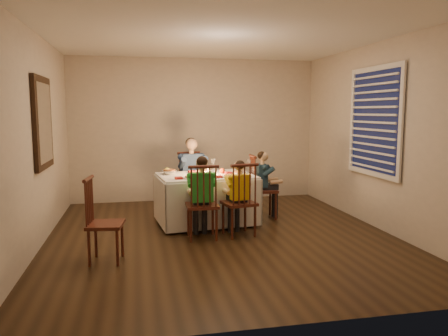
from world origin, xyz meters
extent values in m
plane|color=black|center=(0.00, 0.00, 0.00)|extent=(5.00, 5.00, 0.00)
cube|color=#B8AC9D|center=(-2.25, 0.00, 1.30)|extent=(0.02, 5.00, 2.60)
cube|color=#B8AC9D|center=(2.25, 0.00, 1.30)|extent=(0.02, 5.00, 2.60)
cube|color=#B8AC9D|center=(0.00, 2.50, 1.30)|extent=(4.50, 0.02, 2.60)
plane|color=white|center=(0.00, 0.00, 2.60)|extent=(5.00, 5.00, 0.00)
cube|color=white|center=(-0.09, 0.72, 0.70)|extent=(1.45, 1.10, 0.04)
cube|color=white|center=(-0.14, 1.21, 0.36)|extent=(1.38, 0.17, 0.66)
cube|color=white|center=(-0.04, 0.23, 0.36)|extent=(1.38, 0.17, 0.66)
cube|color=white|center=(0.59, 0.80, 0.36)|extent=(0.13, 1.00, 0.66)
cube|color=white|center=(-0.77, 0.65, 0.36)|extent=(0.13, 1.00, 0.66)
cylinder|color=silver|center=(-0.08, 1.00, 0.73)|extent=(0.29, 0.29, 0.02)
cylinder|color=silver|center=(-0.34, 0.41, 0.73)|extent=(0.29, 0.29, 0.02)
cylinder|color=silver|center=(0.22, 0.43, 0.73)|extent=(0.29, 0.29, 0.02)
cylinder|color=silver|center=(0.43, 0.77, 0.73)|extent=(0.29, 0.29, 0.02)
cylinder|color=silver|center=(-0.16, 0.71, 0.77)|extent=(0.06, 0.06, 0.10)
cylinder|color=silver|center=(-0.04, 0.73, 0.77)|extent=(0.06, 0.06, 0.10)
sphere|color=#FAEE42|center=(-0.64, 0.95, 0.77)|extent=(0.09, 0.09, 0.09)
sphere|color=#E84913|center=(0.17, 0.80, 0.76)|extent=(0.08, 0.08, 0.08)
imported|color=silver|center=(-0.61, 0.89, 0.75)|extent=(0.23, 0.23, 0.06)
cube|color=black|center=(-2.22, 0.30, 1.50)|extent=(0.05, 0.95, 1.15)
cube|color=white|center=(-2.19, 0.30, 1.50)|extent=(0.01, 0.78, 0.98)
cube|color=#0D1436|center=(2.23, 0.10, 1.50)|extent=(0.01, 1.20, 1.40)
cube|color=white|center=(2.21, 0.10, 1.50)|extent=(0.03, 1.34, 1.54)
camera|label=1|loc=(-1.09, -5.52, 1.65)|focal=35.00mm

